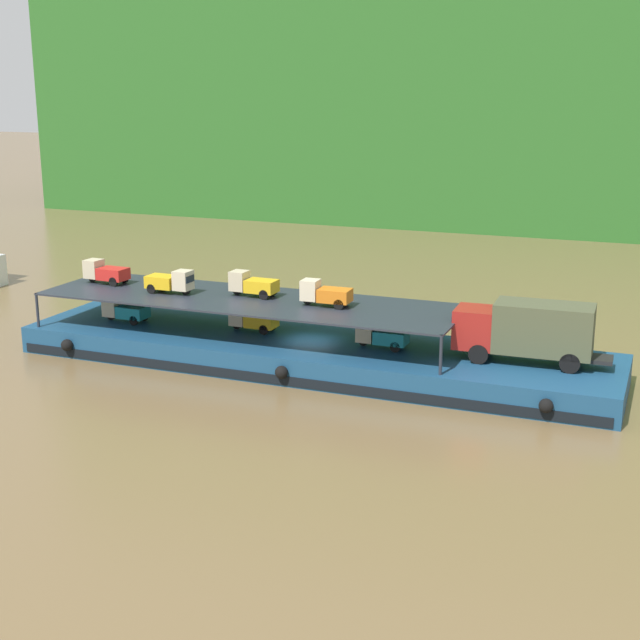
# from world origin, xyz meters

# --- Properties ---
(ground_plane) EXTENTS (400.00, 400.00, 0.00)m
(ground_plane) POSITION_xyz_m (0.00, 0.00, 0.00)
(ground_plane) COLOR brown
(cargo_barge) EXTENTS (33.17, 8.05, 1.50)m
(cargo_barge) POSITION_xyz_m (0.00, -0.02, 0.75)
(cargo_barge) COLOR navy
(cargo_barge) RESTS_ON ground
(covered_lorry) EXTENTS (7.91, 2.50, 3.10)m
(covered_lorry) POSITION_xyz_m (11.60, 0.27, 3.19)
(covered_lorry) COLOR maroon
(covered_lorry) RESTS_ON cargo_barge
(cargo_rack) EXTENTS (23.97, 6.71, 2.00)m
(cargo_rack) POSITION_xyz_m (-3.80, 0.00, 3.44)
(cargo_rack) COLOR #232833
(cargo_rack) RESTS_ON cargo_barge
(mini_truck_lower_stern) EXTENTS (2.75, 1.21, 1.38)m
(mini_truck_lower_stern) POSITION_xyz_m (-11.76, -0.35, 2.19)
(mini_truck_lower_stern) COLOR teal
(mini_truck_lower_stern) RESTS_ON cargo_barge
(mini_truck_lower_aft) EXTENTS (2.75, 1.21, 1.38)m
(mini_truck_lower_aft) POSITION_xyz_m (-3.84, 0.59, 2.19)
(mini_truck_lower_aft) COLOR gold
(mini_truck_lower_aft) RESTS_ON cargo_barge
(mini_truck_lower_mid) EXTENTS (2.75, 1.21, 1.38)m
(mini_truck_lower_mid) POSITION_xyz_m (4.00, 0.08, 2.19)
(mini_truck_lower_mid) COLOR teal
(mini_truck_lower_mid) RESTS_ON cargo_barge
(mini_truck_upper_stern) EXTENTS (2.78, 1.27, 1.38)m
(mini_truck_upper_stern) POSITION_xyz_m (-13.54, 0.46, 4.19)
(mini_truck_upper_stern) COLOR red
(mini_truck_upper_stern) RESTS_ON cargo_rack
(mini_truck_upper_mid) EXTENTS (2.76, 1.23, 1.38)m
(mini_truck_upper_mid) POSITION_xyz_m (-8.52, -0.39, 4.19)
(mini_truck_upper_mid) COLOR gold
(mini_truck_upper_mid) RESTS_ON cargo_rack
(mini_truck_upper_fore) EXTENTS (2.76, 1.23, 1.38)m
(mini_truck_upper_fore) POSITION_xyz_m (-3.83, 0.68, 4.19)
(mini_truck_upper_fore) COLOR gold
(mini_truck_upper_fore) RESTS_ON cargo_rack
(mini_truck_upper_bow) EXTENTS (2.77, 1.25, 1.38)m
(mini_truck_upper_bow) POSITION_xyz_m (0.80, 0.06, 4.19)
(mini_truck_upper_bow) COLOR orange
(mini_truck_upper_bow) RESTS_ON cargo_rack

